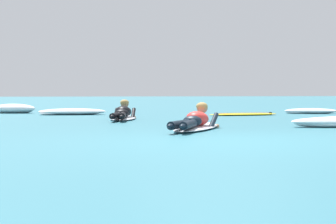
{
  "coord_description": "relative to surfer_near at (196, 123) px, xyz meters",
  "views": [
    {
      "loc": [
        -2.53,
        -7.78,
        0.7
      ],
      "look_at": [
        0.11,
        4.55,
        0.25
      ],
      "focal_mm": 62.73,
      "sensor_mm": 36.0,
      "label": 1
    }
  ],
  "objects": [
    {
      "name": "ground_plane",
      "position": [
        -0.17,
        7.53,
        -0.13
      ],
      "size": [
        120.0,
        120.0,
        0.0
      ],
      "primitive_type": "plane",
      "color": "#2D6B7A"
    },
    {
      "name": "surfer_far",
      "position": [
        -0.79,
        3.97,
        0.0
      ],
      "size": [
        1.04,
        2.54,
        0.53
      ],
      "color": "silver",
      "rests_on": "ground"
    },
    {
      "name": "whitewater_front",
      "position": [
        5.5,
        6.71,
        -0.05
      ],
      "size": [
        1.73,
        1.11,
        0.17
      ],
      "color": "white",
      "rests_on": "ground"
    },
    {
      "name": "drifting_surfboard",
      "position": [
        2.98,
        5.83,
        -0.1
      ],
      "size": [
        2.17,
        0.78,
        0.16
      ],
      "color": "yellow",
      "rests_on": "ground"
    },
    {
      "name": "whitewater_far_band",
      "position": [
        -3.62,
        9.03,
        0.01
      ],
      "size": [
        1.55,
        1.06,
        0.3
      ],
      "color": "white",
      "rests_on": "ground"
    },
    {
      "name": "whitewater_back",
      "position": [
        -1.84,
        7.33,
        -0.04
      ],
      "size": [
        2.0,
        0.73,
        0.19
      ],
      "color": "white",
      "rests_on": "ground"
    },
    {
      "name": "surfer_near",
      "position": [
        0.0,
        0.0,
        0.0
      ],
      "size": [
        1.65,
        2.51,
        0.55
      ],
      "color": "silver",
      "rests_on": "ground"
    }
  ]
}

